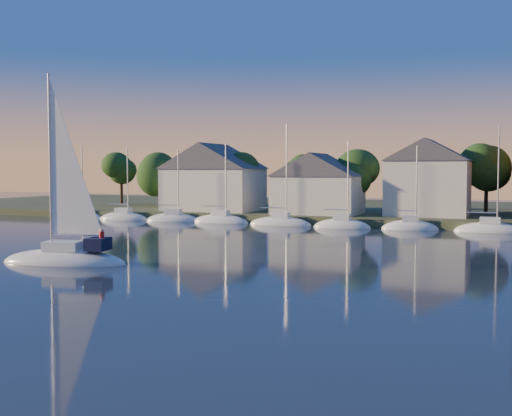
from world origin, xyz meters
The scene contains 9 objects.
ground centered at (0.00, 0.00, 0.00)m, with size 260.00×260.00×0.00m, color black.
shoreline_land centered at (0.00, 75.00, 0.00)m, with size 160.00×50.00×2.00m, color #323A22.
wooden_dock centered at (0.00, 52.00, 0.00)m, with size 120.00×3.00×1.00m, color brown.
clubhouse_west centered at (-22.00, 58.00, 5.93)m, with size 13.65×9.45×9.64m.
clubhouse_centre centered at (-6.00, 57.00, 5.13)m, with size 11.55×8.40×8.08m.
clubhouse_east centered at (8.00, 59.00, 6.00)m, with size 10.50×8.40×9.80m.
tree_line centered at (2.00, 63.00, 7.18)m, with size 93.40×5.40×8.90m.
moored_fleet centered at (-4.00, 49.00, 0.10)m, with size 79.50×2.40×12.05m.
hero_sailboat centered at (-11.65, 12.75, 0.62)m, with size 10.07×4.86×14.93m.
Camera 1 is at (19.08, -24.91, 6.87)m, focal length 45.00 mm.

